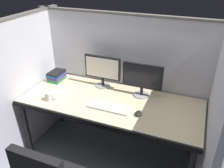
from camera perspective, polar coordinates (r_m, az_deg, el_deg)
name	(u,v)px	position (r m, az deg, el deg)	size (l,w,h in m)	color
cubicle_partition_rear	(124,79)	(2.78, 3.04, 1.17)	(2.21, 0.06, 1.57)	silver
cubicle_partition_left	(28,85)	(2.83, -20.24, -0.12)	(0.06, 1.41, 1.57)	silver
cubicle_partition_right	(211,125)	(2.21, 23.45, -9.26)	(0.06, 1.41, 1.57)	silver
desk	(110,106)	(2.46, -0.55, -5.37)	(1.90, 0.80, 0.74)	beige
monitor_left	(103,69)	(2.63, -2.37, 3.64)	(0.43, 0.17, 0.37)	gray
monitor_right	(142,78)	(2.45, 7.54, 1.48)	(0.43, 0.17, 0.37)	gray
keyboard_main	(109,107)	(2.32, -0.84, -5.77)	(0.43, 0.15, 0.02)	silver
computer_mouse	(138,113)	(2.24, 6.52, -7.23)	(0.06, 0.10, 0.04)	black
book_stack	(57,76)	(2.92, -13.61, 2.01)	(0.16, 0.22, 0.12)	#26723F
coffee_mug	(49,96)	(2.52, -15.30, -2.98)	(0.13, 0.08, 0.09)	silver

